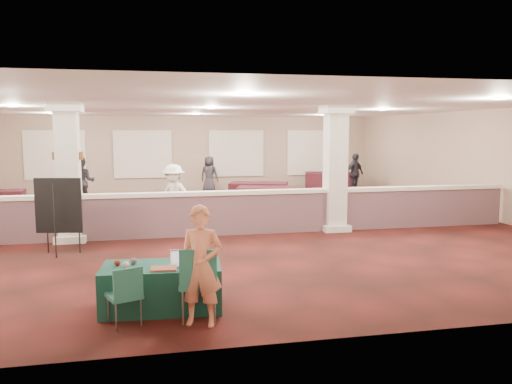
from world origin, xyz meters
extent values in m
plane|color=#401210|center=(0.00, 0.00, 0.00)|extent=(16.00, 16.00, 0.00)
cube|color=gray|center=(0.00, 8.00, 1.60)|extent=(16.00, 0.04, 3.20)
cube|color=gray|center=(0.00, -8.00, 1.60)|extent=(16.00, 0.04, 3.20)
cube|color=gray|center=(8.00, 0.00, 1.60)|extent=(0.04, 16.00, 3.20)
cube|color=white|center=(0.00, 0.00, 3.20)|extent=(16.00, 16.00, 0.02)
cube|color=#60414C|center=(0.00, -1.50, 0.50)|extent=(15.60, 0.20, 1.00)
cube|color=beige|center=(0.00, -1.50, 1.05)|extent=(15.60, 0.28, 0.10)
cube|color=beige|center=(-3.50, -1.50, 1.60)|extent=(0.50, 0.50, 3.20)
cube|color=beige|center=(-3.50, -1.50, 0.08)|extent=(0.70, 0.70, 0.16)
cube|color=beige|center=(-3.50, -1.50, 3.10)|extent=(0.72, 0.72, 0.20)
cube|color=beige|center=(3.00, -1.50, 1.60)|extent=(0.50, 0.50, 3.20)
cube|color=beige|center=(3.00, -1.50, 0.08)|extent=(0.70, 0.70, 0.16)
cube|color=beige|center=(3.00, -1.50, 3.10)|extent=(0.72, 0.72, 0.20)
cylinder|color=brown|center=(-3.78, -1.50, 2.00)|extent=(0.12, 0.12, 0.18)
cylinder|color=white|center=(-3.78, -1.50, 2.00)|extent=(0.09, 0.09, 0.10)
cylinder|color=brown|center=(-3.22, -1.50, 2.00)|extent=(0.12, 0.12, 0.18)
cylinder|color=white|center=(-3.22, -1.50, 2.00)|extent=(0.09, 0.09, 0.10)
cube|color=#0E3329|center=(-1.50, -6.50, 0.32)|extent=(1.74, 0.96, 0.65)
cube|color=#1E584A|center=(-1.00, -7.00, 0.50)|extent=(0.59, 0.59, 0.07)
cube|color=#1E584A|center=(-1.04, -7.23, 0.78)|extent=(0.49, 0.13, 0.49)
cylinder|color=slate|center=(-1.24, -7.18, 0.23)|extent=(0.03, 0.03, 0.47)
cylinder|color=slate|center=(-0.82, -7.24, 0.23)|extent=(0.03, 0.03, 0.47)
cylinder|color=slate|center=(-1.18, -6.76, 0.23)|extent=(0.03, 0.03, 0.47)
cylinder|color=slate|center=(-0.76, -6.82, 0.23)|extent=(0.03, 0.03, 0.47)
cube|color=#1E584A|center=(-2.00, -7.00, 0.40)|extent=(0.53, 0.53, 0.05)
cube|color=#1E584A|center=(-1.93, -7.17, 0.62)|extent=(0.38, 0.18, 0.39)
cylinder|color=slate|center=(-2.09, -7.22, 0.19)|extent=(0.03, 0.03, 0.37)
cylinder|color=slate|center=(-1.78, -7.09, 0.19)|extent=(0.03, 0.03, 0.37)
cylinder|color=slate|center=(-2.22, -6.91, 0.19)|extent=(0.03, 0.03, 0.37)
cylinder|color=slate|center=(-1.91, -6.78, 0.19)|extent=(0.03, 0.03, 0.37)
cube|color=black|center=(-3.51, -2.87, 1.04)|extent=(0.94, 0.22, 1.14)
cylinder|color=black|center=(-3.80, -2.60, 0.76)|extent=(0.03, 0.03, 1.52)
cylinder|color=black|center=(-3.15, -2.72, 0.76)|extent=(0.03, 0.03, 1.52)
cylinder|color=black|center=(-3.55, -3.10, 0.76)|extent=(0.03, 0.03, 1.52)
imported|color=#DB7F5F|center=(-1.00, -7.20, 0.80)|extent=(0.67, 0.54, 1.60)
cube|color=black|center=(-4.57, 0.38, 0.36)|extent=(1.98, 1.48, 0.72)
cube|color=black|center=(2.00, 1.92, 0.39)|extent=(2.12, 1.49, 0.78)
cube|color=black|center=(6.50, 0.30, 0.38)|extent=(2.05, 1.36, 0.76)
cube|color=black|center=(1.98, 3.20, 0.40)|extent=(2.19, 1.58, 0.80)
cube|color=black|center=(5.76, 6.50, 0.41)|extent=(2.21, 1.53, 0.82)
imported|color=black|center=(-3.94, 4.00, 0.86)|extent=(0.84, 0.48, 1.73)
imported|color=silver|center=(-1.05, 0.00, 0.84)|extent=(1.15, 1.04, 1.67)
imported|color=black|center=(6.50, 5.51, 0.84)|extent=(1.09, 0.86, 1.67)
imported|color=black|center=(0.69, 7.00, 0.77)|extent=(0.86, 0.72, 1.54)
cube|color=silver|center=(-1.24, -6.56, 0.66)|extent=(0.31, 0.22, 0.02)
cube|color=silver|center=(-1.23, -6.46, 0.76)|extent=(0.29, 0.03, 0.20)
cube|color=silver|center=(-1.23, -6.47, 0.75)|extent=(0.27, 0.02, 0.17)
cube|color=#BA3C1D|center=(-1.47, -6.72, 0.66)|extent=(0.37, 0.29, 0.03)
sphere|color=beige|center=(-1.99, -6.55, 0.70)|extent=(0.10, 0.10, 0.10)
sphere|color=#5A1D12|center=(-2.12, -6.41, 0.69)|extent=(0.09, 0.09, 0.09)
sphere|color=#444448|center=(-1.89, -6.36, 0.69)|extent=(0.09, 0.09, 0.09)
cube|color=red|center=(-0.94, -6.79, 0.65)|extent=(0.11, 0.03, 0.01)
camera|label=1|loc=(-1.58, -13.60, 2.56)|focal=35.00mm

